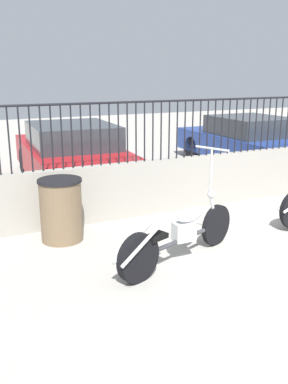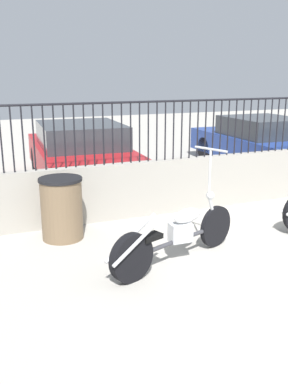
{
  "view_description": "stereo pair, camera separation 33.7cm",
  "coord_description": "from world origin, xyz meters",
  "px_view_note": "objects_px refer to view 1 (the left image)",
  "views": [
    {
      "loc": [
        -4.89,
        -3.45,
        2.35
      ],
      "look_at": [
        -2.32,
        1.89,
        0.7
      ],
      "focal_mm": 40.0,
      "sensor_mm": 36.0,
      "label": 1
    },
    {
      "loc": [
        -4.58,
        -3.59,
        2.35
      ],
      "look_at": [
        -2.32,
        1.89,
        0.7
      ],
      "focal_mm": 40.0,
      "sensor_mm": 36.0,
      "label": 2
    }
  ],
  "objects_px": {
    "trash_bin": "(61,210)",
    "car_red": "(71,154)",
    "car_blue": "(246,141)",
    "motorcycle_dark_grey": "(176,236)"
  },
  "relations": [
    {
      "from": "motorcycle_dark_grey",
      "to": "car_blue",
      "type": "bearing_deg",
      "value": 23.76
    },
    {
      "from": "trash_bin",
      "to": "car_red",
      "type": "distance_m",
      "value": 3.22
    },
    {
      "from": "car_red",
      "to": "car_blue",
      "type": "xyz_separation_m",
      "value": [
        4.69,
        0.04,
        -0.02
      ]
    },
    {
      "from": "trash_bin",
      "to": "motorcycle_dark_grey",
      "type": "bearing_deg",
      "value": -52.25
    },
    {
      "from": "car_red",
      "to": "car_blue",
      "type": "distance_m",
      "value": 4.69
    },
    {
      "from": "trash_bin",
      "to": "car_red",
      "type": "bearing_deg",
      "value": 70.97
    },
    {
      "from": "trash_bin",
      "to": "car_blue",
      "type": "distance_m",
      "value": 6.51
    },
    {
      "from": "motorcycle_dark_grey",
      "to": "trash_bin",
      "type": "height_order",
      "value": "motorcycle_dark_grey"
    },
    {
      "from": "trash_bin",
      "to": "car_blue",
      "type": "relative_size",
      "value": 0.23
    },
    {
      "from": "trash_bin",
      "to": "car_red",
      "type": "height_order",
      "value": "car_red"
    }
  ]
}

